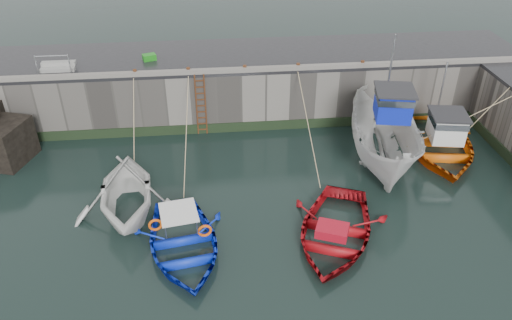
{
  "coord_description": "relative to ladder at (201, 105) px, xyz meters",
  "views": [
    {
      "loc": [
        -1.56,
        -12.25,
        12.47
      ],
      "look_at": [
        0.24,
        5.29,
        1.2
      ],
      "focal_mm": 35.0,
      "sensor_mm": 36.0,
      "label": 1
    }
  ],
  "objects": [
    {
      "name": "ground",
      "position": [
        2.0,
        -9.91,
        -1.59
      ],
      "size": [
        120.0,
        120.0,
        0.0
      ],
      "primitive_type": "plane",
      "color": "black",
      "rests_on": "ground"
    },
    {
      "name": "bollard_d",
      "position": [
        4.8,
        0.34,
        1.71
      ],
      "size": [
        0.18,
        0.18,
        0.28
      ],
      "primitive_type": "cylinder",
      "color": "#3F1E0F",
      "rests_on": "road_back"
    },
    {
      "name": "bollard_e",
      "position": [
        8.0,
        0.34,
        1.71
      ],
      "size": [
        0.18,
        0.18,
        0.28
      ],
      "primitive_type": "cylinder",
      "color": "#3F1E0F",
      "rests_on": "road_back"
    },
    {
      "name": "bollard_b",
      "position": [
        -0.5,
        0.34,
        1.71
      ],
      "size": [
        0.18,
        0.18,
        0.28
      ],
      "primitive_type": "cylinder",
      "color": "#3F1E0F",
      "rests_on": "road_back"
    },
    {
      "name": "boat_near_white_rope",
      "position": [
        -3.01,
        -1.73,
        -1.59
      ],
      "size": [
        0.04,
        4.47,
        3.1
      ],
      "primitive_type": null,
      "color": "tan",
      "rests_on": "ground"
    },
    {
      "name": "boat_near_blue",
      "position": [
        -0.81,
        -8.51,
        -1.59
      ],
      "size": [
        4.49,
        5.71,
        1.07
      ],
      "primitive_type": "imported",
      "rotation": [
        0.0,
        0.0,
        0.16
      ],
      "color": "#0D2CCF",
      "rests_on": "ground"
    },
    {
      "name": "kerb_back",
      "position": [
        2.0,
        0.24,
        1.67
      ],
      "size": [
        30.0,
        0.3,
        0.2
      ],
      "primitive_type": "cube",
      "color": "slate",
      "rests_on": "road_back"
    },
    {
      "name": "boat_near_white",
      "position": [
        -3.01,
        -6.05,
        -1.59
      ],
      "size": [
        4.81,
        5.45,
        2.68
      ],
      "primitive_type": "imported",
      "rotation": [
        0.0,
        0.0,
        0.08
      ],
      "color": "silver",
      "rests_on": "ground"
    },
    {
      "name": "boat_far_white",
      "position": [
        8.18,
        -3.47,
        -0.35
      ],
      "size": [
        4.33,
        8.08,
        5.96
      ],
      "rotation": [
        0.0,
        0.0,
        -0.2
      ],
      "color": "silver",
      "rests_on": "ground"
    },
    {
      "name": "boat_far_orange",
      "position": [
        11.16,
        -2.78,
        -1.17
      ],
      "size": [
        5.61,
        7.09,
        4.32
      ],
      "rotation": [
        0.0,
        0.0,
        -0.18
      ],
      "color": "#E25E0B",
      "rests_on": "ground"
    },
    {
      "name": "boat_near_blue_rope",
      "position": [
        -0.81,
        -2.96,
        -1.59
      ],
      "size": [
        0.04,
        6.63,
        3.1
      ],
      "primitive_type": null,
      "color": "tan",
      "rests_on": "ground"
    },
    {
      "name": "fish_crate",
      "position": [
        -2.48,
        2.23,
        1.72
      ],
      "size": [
        0.74,
        0.61,
        0.3
      ],
      "primitive_type": "cube",
      "rotation": [
        0.0,
        0.0,
        0.32
      ],
      "color": "#197D16",
      "rests_on": "road_back"
    },
    {
      "name": "boat_near_navy",
      "position": [
        4.76,
        -8.42,
        -1.59
      ],
      "size": [
        5.69,
        6.53,
        1.13
      ],
      "primitive_type": "imported",
      "rotation": [
        0.0,
        0.0,
        -0.4
      ],
      "color": "#A40E14",
      "rests_on": "ground"
    },
    {
      "name": "road_back",
      "position": [
        2.0,
        2.59,
        1.49
      ],
      "size": [
        30.0,
        5.0,
        0.16
      ],
      "primitive_type": "cube",
      "color": "black",
      "rests_on": "quay_back"
    },
    {
      "name": "boat_near_navy_rope",
      "position": [
        4.76,
        -2.91,
        -1.59
      ],
      "size": [
        0.04,
        6.54,
        3.1
      ],
      "primitive_type": null,
      "color": "tan",
      "rests_on": "ground"
    },
    {
      "name": "bollard_a",
      "position": [
        -3.0,
        0.34,
        1.71
      ],
      "size": [
        0.18,
        0.18,
        0.28
      ],
      "primitive_type": "cylinder",
      "color": "#3F1E0F",
      "rests_on": "road_back"
    },
    {
      "name": "railing",
      "position": [
        -6.75,
        1.33,
        1.77
      ],
      "size": [
        1.6,
        1.05,
        1.0
      ],
      "color": "#A5A8AD",
      "rests_on": "road_back"
    },
    {
      "name": "ladder",
      "position": [
        0.0,
        0.0,
        0.0
      ],
      "size": [
        0.51,
        0.08,
        3.2
      ],
      "color": "#3F1E0F",
      "rests_on": "ground"
    },
    {
      "name": "quay_back",
      "position": [
        2.0,
        2.59,
        -0.09
      ],
      "size": [
        30.0,
        5.0,
        3.0
      ],
      "primitive_type": "cube",
      "color": "slate",
      "rests_on": "ground"
    },
    {
      "name": "algae_back",
      "position": [
        2.0,
        0.05,
        -1.34
      ],
      "size": [
        30.0,
        0.08,
        0.5
      ],
      "primitive_type": "cube",
      "color": "black",
      "rests_on": "ground"
    },
    {
      "name": "bollard_c",
      "position": [
        2.2,
        0.34,
        1.71
      ],
      "size": [
        0.18,
        0.18,
        0.28
      ],
      "primitive_type": "cylinder",
      "color": "#3F1E0F",
      "rests_on": "road_back"
    }
  ]
}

